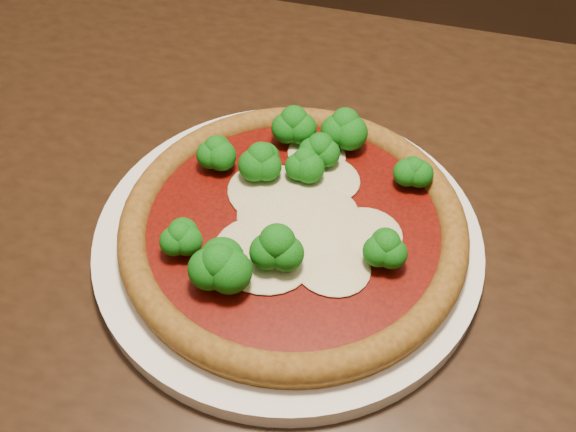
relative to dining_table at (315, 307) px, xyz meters
The scene contains 4 objects.
floor 0.69m from the dining_table, 90.96° to the left, with size 4.00×4.00×0.00m, color black.
dining_table is the anchor object (origin of this frame).
plate 0.11m from the dining_table, 151.88° to the right, with size 0.34×0.34×0.02m, color white.
pizza 0.13m from the dining_table, 160.67° to the right, with size 0.30×0.30×0.06m.
Camera 1 is at (0.21, -0.52, 1.21)m, focal length 40.00 mm.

